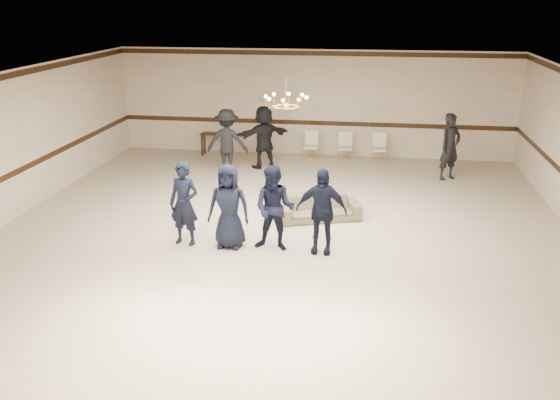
{
  "coord_description": "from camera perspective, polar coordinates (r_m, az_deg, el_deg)",
  "views": [
    {
      "loc": [
        1.73,
        -11.13,
        4.73
      ],
      "look_at": [
        0.1,
        -0.5,
        1.04
      ],
      "focal_mm": 38.54,
      "sensor_mm": 36.0,
      "label": 1
    }
  ],
  "objects": [
    {
      "name": "room",
      "position": [
        11.69,
        -0.14,
        3.41
      ],
      "size": [
        12.01,
        14.01,
        3.21
      ],
      "color": "beige",
      "rests_on": "ground"
    },
    {
      "name": "adult_left",
      "position": [
        16.67,
        -5.03,
        5.56
      ],
      "size": [
        1.17,
        0.69,
        1.79
      ],
      "primitive_type": "imported",
      "rotation": [
        0.0,
        0.0,
        3.16
      ],
      "color": "black",
      "rests_on": "floor"
    },
    {
      "name": "console_table",
      "position": [
        18.72,
        -6.19,
        5.3
      ],
      "size": [
        0.85,
        0.39,
        0.7
      ],
      "primitive_type": "cube",
      "rotation": [
        0.0,
        0.0,
        -0.05
      ],
      "color": "black",
      "rests_on": "floor"
    },
    {
      "name": "banquet_chair_left",
      "position": [
        17.98,
        2.96,
        5.12
      ],
      "size": [
        0.44,
        0.44,
        0.88
      ],
      "primitive_type": null,
      "rotation": [
        0.0,
        0.0,
        0.03
      ],
      "color": "beige",
      "rests_on": "floor"
    },
    {
      "name": "chair_rail",
      "position": [
        18.58,
        3.2,
        7.33
      ],
      "size": [
        12.0,
        0.02,
        0.14
      ],
      "primitive_type": "cube",
      "color": "#341E0F",
      "rests_on": "wall_back"
    },
    {
      "name": "adult_right",
      "position": [
        16.64,
        15.83,
        4.89
      ],
      "size": [
        0.78,
        0.74,
        1.79
      ],
      "primitive_type": "imported",
      "rotation": [
        0.0,
        0.0,
        0.68
      ],
      "color": "black",
      "rests_on": "floor"
    },
    {
      "name": "banquet_chair_right",
      "position": [
        17.9,
        9.36,
        4.82
      ],
      "size": [
        0.43,
        0.43,
        0.88
      ],
      "primitive_type": null,
      "rotation": [
        0.0,
        0.0,
        0.01
      ],
      "color": "beige",
      "rests_on": "floor"
    },
    {
      "name": "boy_a",
      "position": [
        11.92,
        -9.1,
        -0.36
      ],
      "size": [
        0.68,
        0.51,
        1.68
      ],
      "primitive_type": "imported",
      "rotation": [
        0.0,
        0.0,
        -0.18
      ],
      "color": "black",
      "rests_on": "floor"
    },
    {
      "name": "banquet_chair_mid",
      "position": [
        17.92,
        6.15,
        4.98
      ],
      "size": [
        0.46,
        0.46,
        0.88
      ],
      "primitive_type": null,
      "rotation": [
        0.0,
        0.0,
        0.09
      ],
      "color": "beige",
      "rests_on": "floor"
    },
    {
      "name": "settee",
      "position": [
        13.29,
        3.74,
        -0.75
      ],
      "size": [
        1.94,
        1.27,
        0.53
      ],
      "primitive_type": "imported",
      "rotation": [
        0.0,
        0.0,
        0.34
      ],
      "color": "brown",
      "rests_on": "floor"
    },
    {
      "name": "boy_c",
      "position": [
        11.51,
        -0.52,
        -0.81
      ],
      "size": [
        0.88,
        0.71,
        1.68
      ],
      "primitive_type": "imported",
      "rotation": [
        0.0,
        0.0,
        -0.1
      ],
      "color": "black",
      "rests_on": "floor"
    },
    {
      "name": "boy_b",
      "position": [
        11.68,
        -4.88,
        -0.59
      ],
      "size": [
        0.83,
        0.55,
        1.68
      ],
      "primitive_type": "imported",
      "rotation": [
        0.0,
        0.0,
        -0.02
      ],
      "color": "black",
      "rests_on": "floor"
    },
    {
      "name": "adult_mid",
      "position": [
        17.15,
        -1.54,
        6.01
      ],
      "size": [
        1.66,
        1.39,
        1.79
      ],
      "primitive_type": "imported",
      "rotation": [
        0.0,
        0.0,
        3.76
      ],
      "color": "black",
      "rests_on": "floor"
    },
    {
      "name": "boy_d",
      "position": [
        11.41,
        3.94,
        -1.04
      ],
      "size": [
        1.0,
        0.46,
        1.68
      ],
      "primitive_type": "imported",
      "rotation": [
        0.0,
        0.0,
        -0.05
      ],
      "color": "black",
      "rests_on": "floor"
    },
    {
      "name": "crown_molding",
      "position": [
        18.27,
        3.32,
        13.73
      ],
      "size": [
        12.0,
        0.02,
        0.14
      ],
      "primitive_type": "cube",
      "color": "#341E0F",
      "rests_on": "wall_back"
    },
    {
      "name": "chandelier",
      "position": [
        12.4,
        0.58,
        10.33
      ],
      "size": [
        0.94,
        0.94,
        0.89
      ],
      "primitive_type": null,
      "color": "gold",
      "rests_on": "ceiling"
    }
  ]
}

